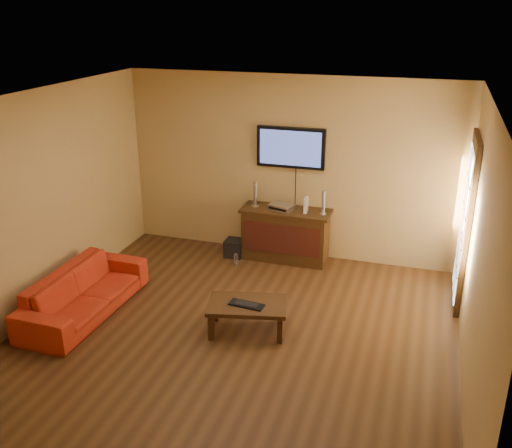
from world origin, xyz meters
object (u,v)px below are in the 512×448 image
at_px(game_console, 306,205).
at_px(bottle, 236,259).
at_px(speaker_left, 255,195).
at_px(subwoofer, 234,248).
at_px(sofa, 83,285).
at_px(television, 291,148).
at_px(speaker_right, 323,204).
at_px(av_receiver, 282,207).
at_px(media_console, 285,234).
at_px(keyboard, 247,304).
at_px(coffee_table, 247,307).

height_order(game_console, bottle, game_console).
bearing_deg(speaker_left, subwoofer, -150.21).
height_order(sofa, speaker_left, speaker_left).
distance_m(television, speaker_right, 0.94).
height_order(av_receiver, subwoofer, av_receiver).
distance_m(sofa, speaker_right, 3.45).
relative_size(av_receiver, bottle, 1.79).
xyz_separation_m(media_console, speaker_right, (0.55, -0.02, 0.55)).
xyz_separation_m(sofa, keyboard, (2.08, 0.13, 0.02)).
distance_m(subwoofer, bottle, 0.32).
bearing_deg(game_console, subwoofer, -176.18).
xyz_separation_m(television, keyboard, (0.11, -2.37, -1.28)).
xyz_separation_m(television, coffee_table, (0.10, -2.32, -1.35)).
height_order(speaker_right, game_console, speaker_right).
xyz_separation_m(media_console, coffee_table, (0.10, -2.11, -0.08)).
relative_size(coffee_table, subwoofer, 3.81).
height_order(sofa, bottle, sofa).
relative_size(coffee_table, speaker_left, 2.70).
xyz_separation_m(subwoofer, keyboard, (0.87, -2.02, 0.25)).
relative_size(coffee_table, sofa, 0.53).
bearing_deg(television, game_console, -36.34).
relative_size(speaker_right, keyboard, 0.83).
bearing_deg(coffee_table, media_console, 92.69).
xyz_separation_m(media_console, game_console, (0.30, -0.01, 0.50)).
bearing_deg(subwoofer, speaker_left, 29.19).
bearing_deg(coffee_table, bottle, 113.59).
relative_size(speaker_right, game_console, 1.59).
height_order(television, speaker_right, television).
bearing_deg(speaker_left, coffee_table, -74.81).
bearing_deg(sofa, keyboard, -85.41).
bearing_deg(game_console, coffee_table, -98.51).
distance_m(coffee_table, speaker_right, 2.23).
distance_m(coffee_table, av_receiver, 2.18).
height_order(sofa, subwoofer, sofa).
bearing_deg(sofa, media_console, -39.79).
xyz_separation_m(av_receiver, subwoofer, (-0.70, -0.14, -0.69)).
xyz_separation_m(coffee_table, keyboard, (0.01, -0.05, 0.07)).
relative_size(television, speaker_right, 2.88).
bearing_deg(speaker_left, speaker_right, -2.35).
relative_size(speaker_left, game_console, 1.70).
height_order(media_console, television, television).
bearing_deg(coffee_table, television, 92.44).
bearing_deg(media_console, av_receiver, 178.34).
bearing_deg(av_receiver, subwoofer, -151.99).
bearing_deg(sofa, coffee_table, -84.06).
height_order(bottle, keyboard, keyboard).
xyz_separation_m(television, subwoofer, (-0.77, -0.35, -1.54)).
relative_size(av_receiver, game_console, 1.54).
height_order(sofa, game_console, game_console).
distance_m(subwoofer, keyboard, 2.21).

